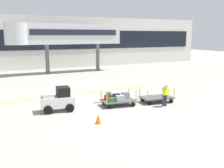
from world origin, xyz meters
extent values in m
plane|color=#9E9B91|center=(0.00, 0.00, 0.00)|extent=(120.00, 120.00, 0.00)
cube|color=yellow|center=(-1.68, 6.77, 0.00)|extent=(17.97, 1.41, 0.01)
cube|color=silver|center=(0.00, 26.00, 3.81)|extent=(57.53, 2.40, 7.63)
cube|color=black|center=(0.00, 24.75, 4.19)|extent=(54.66, 0.12, 2.80)
cube|color=silver|center=(3.61, 20.00, 5.04)|extent=(12.78, 2.20, 2.60)
cylinder|color=silver|center=(-3.38, 20.00, 5.04)|extent=(3.00, 3.00, 2.60)
cube|color=#1E232D|center=(3.61, 18.86, 5.24)|extent=(11.50, 0.08, 0.70)
cylinder|color=#59595B|center=(0.10, 20.00, 1.87)|extent=(0.50, 0.50, 3.74)
cylinder|color=#59595B|center=(7.12, 20.00, 1.87)|extent=(0.50, 0.50, 3.74)
cube|color=white|center=(-3.47, 2.53, 0.63)|extent=(2.23, 1.38, 0.70)
cube|color=black|center=(-3.11, 2.48, 1.28)|extent=(0.93, 1.09, 0.60)
cube|color=silver|center=(-4.05, 2.61, 1.10)|extent=(0.82, 1.02, 0.24)
cylinder|color=black|center=(-4.08, 3.14, 0.28)|extent=(0.58, 0.26, 0.56)
cylinder|color=black|center=(-4.22, 2.11, 0.28)|extent=(0.58, 0.26, 0.56)
cylinder|color=black|center=(-2.73, 2.95, 0.28)|extent=(0.58, 0.26, 0.56)
cylinder|color=black|center=(-2.87, 1.92, 0.28)|extent=(0.58, 0.26, 0.56)
cube|color=#4C4C4F|center=(0.69, 1.95, 0.36)|extent=(2.47, 1.70, 0.08)
cylinder|color=gold|center=(-0.27, 2.74, 0.75)|extent=(0.06, 0.06, 0.70)
cylinder|color=gold|center=(-0.45, 1.46, 0.75)|extent=(0.06, 0.06, 0.70)
cylinder|color=gold|center=(1.82, 2.44, 0.75)|extent=(0.06, 0.06, 0.70)
cylinder|color=gold|center=(1.64, 1.17, 0.75)|extent=(0.06, 0.06, 0.70)
cylinder|color=black|center=(-0.09, 2.66, 0.16)|extent=(0.33, 0.14, 0.32)
cylinder|color=black|center=(-0.25, 1.48, 0.16)|extent=(0.33, 0.14, 0.32)
cylinder|color=black|center=(1.62, 2.42, 0.16)|extent=(0.33, 0.14, 0.32)
cylinder|color=black|center=(1.46, 1.24, 0.16)|extent=(0.33, 0.14, 0.32)
cylinder|color=#333333|center=(-0.80, 2.16, 0.34)|extent=(0.70, 0.15, 0.05)
cube|color=red|center=(0.13, 2.38, 0.56)|extent=(0.59, 0.38, 0.33)
cube|color=#236B2D|center=(0.02, 1.68, 0.55)|extent=(0.53, 0.33, 0.30)
cube|color=navy|center=(0.70, 2.30, 0.59)|extent=(0.55, 0.35, 0.39)
cube|color=#99999E|center=(0.62, 1.60, 0.60)|extent=(0.62, 0.39, 0.41)
cube|color=#99999E|center=(1.37, 2.17, 0.63)|extent=(0.63, 0.43, 0.47)
cube|color=#726651|center=(0.13, 2.38, 0.84)|extent=(0.39, 0.38, 0.22)
cube|color=#4C4C4F|center=(3.66, 1.54, 0.36)|extent=(2.47, 1.70, 0.08)
cylinder|color=gold|center=(2.70, 2.32, 0.75)|extent=(0.06, 0.06, 0.70)
cylinder|color=gold|center=(2.52, 1.05, 0.75)|extent=(0.06, 0.06, 0.70)
cylinder|color=gold|center=(4.79, 2.03, 0.75)|extent=(0.06, 0.06, 0.70)
cylinder|color=gold|center=(4.62, 0.75, 0.75)|extent=(0.06, 0.06, 0.70)
cylinder|color=black|center=(2.88, 2.25, 0.16)|extent=(0.33, 0.14, 0.32)
cylinder|color=black|center=(2.72, 1.07, 0.16)|extent=(0.33, 0.14, 0.32)
cylinder|color=black|center=(4.59, 2.01, 0.16)|extent=(0.33, 0.14, 0.32)
cylinder|color=black|center=(4.43, 0.83, 0.16)|extent=(0.33, 0.14, 0.32)
cylinder|color=#333333|center=(2.17, 1.74, 0.34)|extent=(0.70, 0.15, 0.05)
cylinder|color=#2D334C|center=(3.40, 0.40, 0.41)|extent=(0.16, 0.16, 0.82)
cylinder|color=#2D334C|center=(3.60, 0.40, 0.41)|extent=(0.16, 0.16, 0.82)
cube|color=#D1E51E|center=(3.50, 0.30, 1.09)|extent=(0.40, 0.42, 0.61)
sphere|color=beige|center=(3.50, 0.18, 1.45)|extent=(0.22, 0.22, 0.22)
cone|color=orange|center=(-2.14, -0.94, 0.28)|extent=(0.36, 0.36, 0.55)
camera|label=1|loc=(-7.90, -13.96, 4.86)|focal=42.63mm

